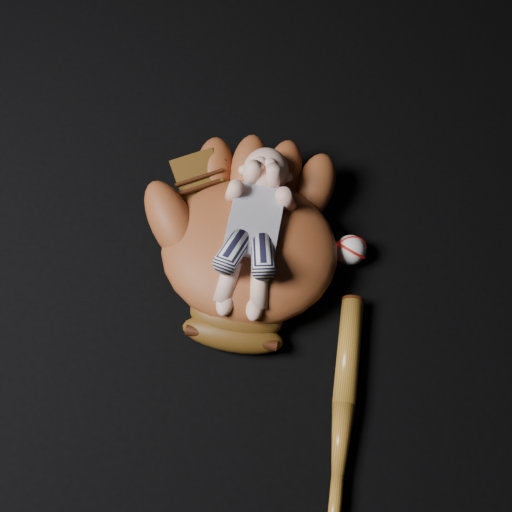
# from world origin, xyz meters

# --- Properties ---
(baseball_glove) EXTENTS (0.47, 0.53, 0.16)m
(baseball_glove) POSITION_xyz_m (0.04, 0.14, 0.08)
(baseball_glove) COLOR brown
(baseball_glove) RESTS_ON ground
(newborn_baby) EXTENTS (0.18, 0.37, 0.15)m
(newborn_baby) POSITION_xyz_m (0.05, 0.14, 0.13)
(newborn_baby) COLOR #ECAF98
(newborn_baby) RESTS_ON baseball_glove
(baseball_bat) EXTENTS (0.08, 0.48, 0.05)m
(baseball_bat) POSITION_xyz_m (0.29, -0.15, 0.02)
(baseball_bat) COLOR #9C651E
(baseball_bat) RESTS_ON ground
(baseball) EXTENTS (0.07, 0.07, 0.06)m
(baseball) POSITION_xyz_m (0.25, 0.20, 0.03)
(baseball) COLOR white
(baseball) RESTS_ON ground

